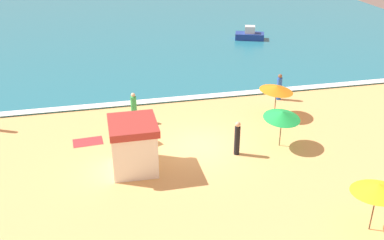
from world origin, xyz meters
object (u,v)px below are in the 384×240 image
at_px(beachgoer_0, 146,136).
at_px(beach_umbrella_1, 378,188).
at_px(beach_umbrella_0, 277,88).
at_px(beachgoer_8, 279,87).
at_px(lifeguard_cabana, 134,145).
at_px(beachgoer_1, 134,108).
at_px(beachgoer_6, 120,123).
at_px(beachgoer_9, 237,138).
at_px(beach_umbrella_2, 282,115).
at_px(small_boat_0, 250,35).

bearing_deg(beachgoer_0, beach_umbrella_1, -49.56).
distance_m(beach_umbrella_0, beachgoer_8, 2.73).
height_order(lifeguard_cabana, beachgoer_1, lifeguard_cabana).
xyz_separation_m(beach_umbrella_1, beachgoer_1, (-7.91, 11.65, -1.07)).
height_order(beachgoer_6, beachgoer_9, beachgoer_9).
distance_m(beach_umbrella_2, beachgoer_6, 8.94).
bearing_deg(beachgoer_6, beachgoer_8, 11.87).
bearing_deg(lifeguard_cabana, beach_umbrella_2, 4.13).
height_order(lifeguard_cabana, beachgoer_0, lifeguard_cabana).
relative_size(beach_umbrella_2, beachgoer_0, 2.46).
height_order(beach_umbrella_2, small_boat_0, beach_umbrella_2).
xyz_separation_m(beach_umbrella_1, small_boat_0, (4.52, 26.81, -1.40)).
height_order(beach_umbrella_0, beachgoer_1, beach_umbrella_0).
bearing_deg(beachgoer_8, beach_umbrella_0, -117.72).
bearing_deg(beachgoer_9, beach_umbrella_1, -64.13).
relative_size(beachgoer_6, beachgoer_8, 0.57).
height_order(beach_umbrella_0, beach_umbrella_2, beach_umbrella_2).
height_order(lifeguard_cabana, beachgoer_9, lifeguard_cabana).
distance_m(beachgoer_0, beachgoer_6, 2.22).
xyz_separation_m(lifeguard_cabana, beachgoer_0, (0.85, 2.38, -0.87)).
height_order(beach_umbrella_0, small_boat_0, beach_umbrella_0).
height_order(beach_umbrella_2, beachgoer_8, beach_umbrella_2).
relative_size(beach_umbrella_0, beachgoer_6, 2.72).
bearing_deg(beach_umbrella_2, beachgoer_8, 67.87).
height_order(beach_umbrella_2, beachgoer_1, beach_umbrella_2).
distance_m(beach_umbrella_1, beach_umbrella_2, 7.10).
bearing_deg(beachgoer_6, small_boat_0, 50.34).
height_order(beachgoer_0, small_boat_0, small_boat_0).
height_order(beach_umbrella_1, beachgoer_6, beach_umbrella_1).
relative_size(beach_umbrella_2, small_boat_0, 0.76).
relative_size(lifeguard_cabana, beachgoer_0, 2.68).
relative_size(beach_umbrella_0, beachgoer_0, 2.95).
xyz_separation_m(beach_umbrella_1, beachgoer_8, (1.60, 12.90, -1.08)).
bearing_deg(lifeguard_cabana, beachgoer_1, 84.34).
xyz_separation_m(lifeguard_cabana, beach_umbrella_1, (8.42, -6.51, 0.65)).
xyz_separation_m(beach_umbrella_2, beachgoer_6, (-8.05, 3.65, -1.34)).
xyz_separation_m(lifeguard_cabana, beach_umbrella_0, (8.83, 4.12, 0.50)).
distance_m(beachgoer_6, small_boat_0, 20.91).
relative_size(beach_umbrella_1, beachgoer_6, 2.41).
xyz_separation_m(lifeguard_cabana, beachgoer_6, (-0.40, 4.21, -0.81)).
distance_m(beach_umbrella_1, small_boat_0, 27.22).
bearing_deg(beachgoer_1, beach_umbrella_1, -55.83).
xyz_separation_m(beach_umbrella_2, small_boat_0, (5.30, 19.75, -1.27)).
distance_m(lifeguard_cabana, small_boat_0, 24.09).
height_order(beach_umbrella_1, beachgoer_0, beach_umbrella_1).
xyz_separation_m(beachgoer_0, beachgoer_8, (9.17, 4.02, 0.44)).
height_order(beachgoer_9, small_boat_0, beachgoer_9).
bearing_deg(beachgoer_9, small_boat_0, 68.85).
bearing_deg(small_boat_0, beachgoer_8, -101.86).
bearing_deg(lifeguard_cabana, beachgoer_9, 2.26).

